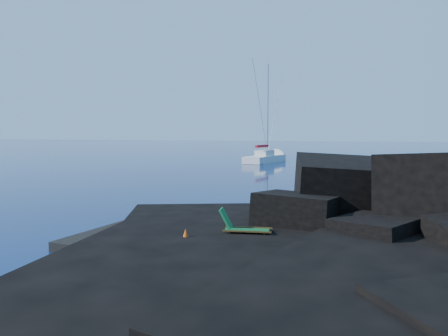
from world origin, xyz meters
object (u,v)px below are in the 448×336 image
Objects in this scene: sailboat at (266,162)px; deck_chair at (248,223)px; sunbather at (221,226)px; marker_cone at (186,237)px.

deck_chair is at bearing -68.30° from sailboat.
sunbather is at bearing 131.14° from deck_chair.
sailboat is 7.81× the size of deck_chair.
deck_chair is 3.22× the size of marker_cone.
sailboat is at bearing 99.74° from marker_cone.
sailboat is 47.00m from deck_chair.
marker_cone is at bearing -70.83° from sailboat.
sailboat is at bearing 92.69° from deck_chair.
deck_chair is 2.31m from marker_cone.
deck_chair is at bearing -71.35° from sunbather.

